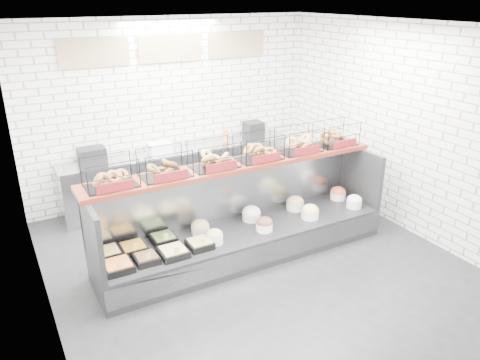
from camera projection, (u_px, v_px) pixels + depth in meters
ground at (256, 265)px, 6.15m from camera, size 5.50×5.50×0.00m
room_shell at (234, 101)px, 5.87m from camera, size 5.02×5.51×3.01m
display_case at (243, 232)px, 6.30m from camera, size 4.00×0.90×1.20m
bagel_shelf at (237, 154)px, 6.06m from camera, size 4.10×0.50×0.40m
prep_counter at (183, 173)px, 7.94m from camera, size 4.00×0.60×1.20m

